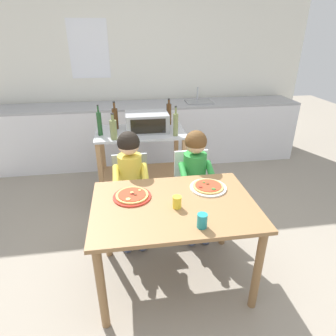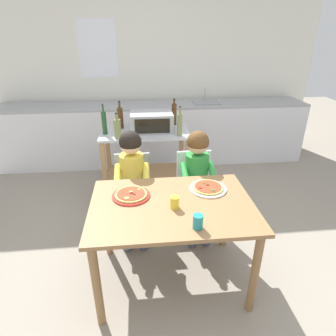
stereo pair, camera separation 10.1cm
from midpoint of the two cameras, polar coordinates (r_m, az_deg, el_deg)
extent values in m
plane|color=gray|center=(3.48, -2.90, -7.37)|extent=(11.28, 11.28, 0.00)
cube|color=white|center=(4.70, -5.64, 18.90)|extent=(5.11, 0.12, 2.70)
cube|color=white|center=(4.63, -16.09, 21.73)|extent=(0.56, 0.01, 0.80)
cube|color=silver|center=(4.50, -4.82, 6.71)|extent=(4.60, 0.60, 0.88)
cube|color=#9E9EA3|center=(4.37, -5.04, 12.36)|extent=(4.60, 0.60, 0.03)
cube|color=gray|center=(4.49, 5.52, 12.87)|extent=(0.40, 0.33, 0.02)
cylinder|color=#B7BABF|center=(4.58, 5.21, 14.44)|extent=(0.02, 0.02, 0.20)
cube|color=#B7BABF|center=(3.33, -6.40, 7.08)|extent=(1.01, 0.59, 0.02)
cube|color=#AD7F51|center=(3.54, -5.98, -1.27)|extent=(0.93, 0.55, 0.02)
cube|color=#AD7F51|center=(3.28, -13.98, -2.01)|extent=(0.05, 0.05, 0.83)
cube|color=#AD7F51|center=(3.31, 2.27, -0.94)|extent=(0.05, 0.05, 0.83)
cube|color=#AD7F51|center=(3.74, -13.43, 1.62)|extent=(0.05, 0.05, 0.83)
cube|color=#AD7F51|center=(3.77, 0.83, 2.53)|extent=(0.05, 0.05, 0.83)
cube|color=#999BA0|center=(3.31, -5.09, 9.10)|extent=(0.48, 0.34, 0.21)
cube|color=black|center=(3.14, -4.87, 8.22)|extent=(0.38, 0.01, 0.16)
cylinder|color=black|center=(3.17, -1.80, 7.29)|extent=(0.02, 0.01, 0.02)
cylinder|color=#4C2D14|center=(3.52, -0.66, 10.60)|extent=(0.06, 0.06, 0.25)
cylinder|color=#4C2D14|center=(3.49, -0.67, 13.00)|extent=(0.02, 0.02, 0.05)
cylinder|color=black|center=(3.48, -0.68, 13.51)|extent=(0.03, 0.03, 0.01)
cylinder|color=olive|center=(3.13, 0.59, 8.56)|extent=(0.05, 0.05, 0.24)
cylinder|color=olive|center=(3.09, 0.60, 11.34)|extent=(0.02, 0.02, 0.07)
cylinder|color=black|center=(3.08, 0.61, 12.08)|extent=(0.02, 0.02, 0.01)
cylinder|color=#1E4723|center=(3.24, -14.33, 8.48)|extent=(0.05, 0.05, 0.25)
cylinder|color=#1E4723|center=(3.20, -14.65, 11.25)|extent=(0.02, 0.02, 0.07)
cylinder|color=black|center=(3.19, -14.73, 11.96)|extent=(0.02, 0.02, 0.01)
cylinder|color=#4C2D14|center=(3.42, -11.30, 9.55)|extent=(0.07, 0.07, 0.24)
cylinder|color=#4C2D14|center=(3.39, -11.52, 12.03)|extent=(0.02, 0.02, 0.07)
cylinder|color=black|center=(3.38, -11.58, 12.70)|extent=(0.03, 0.03, 0.01)
cylinder|color=olive|center=(3.09, -11.72, 7.43)|extent=(0.07, 0.07, 0.20)
cylinder|color=olive|center=(3.05, -11.94, 9.81)|extent=(0.03, 0.03, 0.06)
cylinder|color=black|center=(3.04, -12.01, 10.50)|extent=(0.03, 0.03, 0.01)
cube|color=olive|center=(2.15, -0.16, -7.44)|extent=(1.21, 0.84, 0.03)
cylinder|color=olive|center=(2.12, -14.54, -22.29)|extent=(0.06, 0.06, 0.71)
cylinder|color=olive|center=(2.25, 16.06, -18.99)|extent=(0.06, 0.06, 0.71)
cylinder|color=olive|center=(2.66, -13.29, -10.67)|extent=(0.06, 0.06, 0.71)
cylinder|color=olive|center=(2.76, 10.13, -8.76)|extent=(0.06, 0.06, 0.71)
cube|color=gray|center=(2.83, -8.22, -5.64)|extent=(0.36, 0.36, 0.04)
cube|color=gray|center=(2.88, -8.52, -0.77)|extent=(0.34, 0.03, 0.38)
cylinder|color=gray|center=(2.83, -4.78, -10.82)|extent=(0.03, 0.03, 0.42)
cylinder|color=gray|center=(2.83, -10.96, -11.20)|extent=(0.03, 0.03, 0.42)
cylinder|color=gray|center=(3.08, -5.20, -7.51)|extent=(0.03, 0.03, 0.42)
cylinder|color=gray|center=(3.08, -10.83, -7.87)|extent=(0.03, 0.03, 0.42)
cube|color=silver|center=(2.89, 4.11, -4.73)|extent=(0.36, 0.36, 0.04)
cube|color=silver|center=(2.94, 3.56, 0.03)|extent=(0.34, 0.03, 0.38)
cylinder|color=silver|center=(2.92, 7.53, -9.69)|extent=(0.03, 0.03, 0.42)
cylinder|color=silver|center=(2.86, 1.64, -10.29)|extent=(0.03, 0.03, 0.42)
cylinder|color=silver|center=(3.16, 6.08, -6.59)|extent=(0.03, 0.03, 0.42)
cylinder|color=silver|center=(3.10, 0.66, -7.07)|extent=(0.03, 0.03, 0.42)
cube|color=#424C6B|center=(2.69, -6.71, -6.36)|extent=(0.10, 0.30, 0.10)
cylinder|color=#424C6B|center=(2.72, -6.32, -12.10)|extent=(0.08, 0.08, 0.44)
cube|color=#424C6B|center=(2.69, -9.70, -6.55)|extent=(0.10, 0.30, 0.10)
cylinder|color=#424C6B|center=(2.72, -9.33, -12.28)|extent=(0.08, 0.08, 0.44)
cylinder|color=yellow|center=(2.61, -5.70, -1.38)|extent=(0.06, 0.26, 0.15)
cylinder|color=yellow|center=(2.61, -11.40, -1.75)|extent=(0.06, 0.26, 0.15)
cylinder|color=yellow|center=(2.71, -8.53, -1.35)|extent=(0.22, 0.22, 0.40)
sphere|color=beige|center=(2.59, -8.96, 4.66)|extent=(0.19, 0.19, 0.19)
sphere|color=black|center=(2.59, -8.99, 5.02)|extent=(0.20, 0.20, 0.20)
cube|color=#424C6B|center=(2.77, 6.18, -5.35)|extent=(0.10, 0.30, 0.10)
cylinder|color=#424C6B|center=(2.80, 6.61, -10.93)|extent=(0.08, 0.08, 0.44)
cube|color=#424C6B|center=(2.74, 3.33, -5.60)|extent=(0.10, 0.30, 0.10)
cylinder|color=#424C6B|center=(2.77, 3.75, -11.24)|extent=(0.08, 0.08, 0.44)
cylinder|color=green|center=(2.71, 7.43, -0.76)|extent=(0.06, 0.26, 0.15)
cylinder|color=green|center=(2.65, 2.01, -1.14)|extent=(0.06, 0.26, 0.15)
cylinder|color=green|center=(2.78, 4.26, -0.72)|extent=(0.22, 0.22, 0.37)
sphere|color=beige|center=(2.66, 4.46, 4.94)|extent=(0.20, 0.20, 0.20)
sphere|color=brown|center=(2.66, 4.48, 5.30)|extent=(0.21, 0.21, 0.21)
cylinder|color=red|center=(2.24, -8.43, -5.65)|extent=(0.29, 0.29, 0.01)
cylinder|color=tan|center=(2.23, -8.45, -5.39)|extent=(0.25, 0.25, 0.01)
cylinder|color=#B23D23|center=(2.23, -8.47, -5.21)|extent=(0.21, 0.21, 0.00)
cylinder|color=#563319|center=(2.21, -7.80, -5.30)|extent=(0.02, 0.02, 0.01)
cylinder|color=#DBC666|center=(2.24, -8.47, -4.87)|extent=(0.03, 0.03, 0.01)
cylinder|color=maroon|center=(2.23, -8.47, -5.10)|extent=(0.03, 0.03, 0.01)
cylinder|color=#DBC666|center=(2.16, -9.27, -6.14)|extent=(0.03, 0.03, 0.01)
cylinder|color=maroon|center=(2.22, -8.12, -5.15)|extent=(0.02, 0.02, 0.01)
cylinder|color=#DBC666|center=(2.26, -6.95, -4.43)|extent=(0.02, 0.02, 0.01)
cylinder|color=white|center=(2.35, 6.75, -3.90)|extent=(0.30, 0.30, 0.01)
cylinder|color=tan|center=(2.34, 6.76, -3.65)|extent=(0.25, 0.25, 0.01)
cylinder|color=#B23D23|center=(2.34, 6.77, -3.48)|extent=(0.21, 0.21, 0.00)
cylinder|color=#386628|center=(2.29, 7.78, -4.16)|extent=(0.03, 0.03, 0.01)
cylinder|color=maroon|center=(2.30, 5.21, -3.76)|extent=(0.03, 0.03, 0.01)
cylinder|color=#386628|center=(2.37, 5.89, -2.86)|extent=(0.02, 0.02, 0.01)
cylinder|color=#563319|center=(2.36, 6.65, -3.14)|extent=(0.02, 0.02, 0.01)
cylinder|color=yellow|center=(2.07, 0.39, -6.80)|extent=(0.06, 0.06, 0.09)
cylinder|color=teal|center=(1.89, 5.24, -10.40)|extent=(0.07, 0.07, 0.10)
camera|label=1|loc=(0.05, -91.25, -0.60)|focal=30.69mm
camera|label=2|loc=(0.05, 88.75, 0.60)|focal=30.69mm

